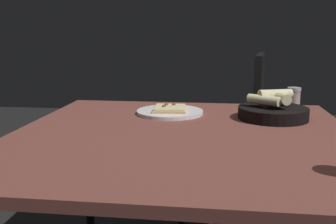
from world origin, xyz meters
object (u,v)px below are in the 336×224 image
(pizza_plate, at_px, (170,111))
(bread_basket, at_px, (273,111))
(chair_far, at_px, (237,129))
(dining_table, at_px, (183,148))
(pepper_shaker, at_px, (294,99))

(pizza_plate, bearing_deg, bread_basket, -6.79)
(pizza_plate, xyz_separation_m, chair_far, (0.31, 0.63, -0.22))
(dining_table, xyz_separation_m, chair_far, (0.23, 0.93, -0.16))
(dining_table, bearing_deg, chair_far, 76.15)
(bread_basket, relative_size, pepper_shaker, 2.87)
(bread_basket, bearing_deg, chair_far, 98.06)
(chair_far, bearing_deg, pizza_plate, -116.18)
(dining_table, xyz_separation_m, pizza_plate, (-0.08, 0.30, 0.06))
(pepper_shaker, bearing_deg, chair_far, 114.99)
(chair_far, bearing_deg, pepper_shaker, -65.01)
(bread_basket, bearing_deg, pepper_shaker, 62.89)
(pizza_plate, bearing_deg, chair_far, 63.82)
(dining_table, relative_size, chair_far, 1.19)
(pizza_plate, distance_m, chair_far, 0.74)
(pizza_plate, distance_m, bread_basket, 0.41)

